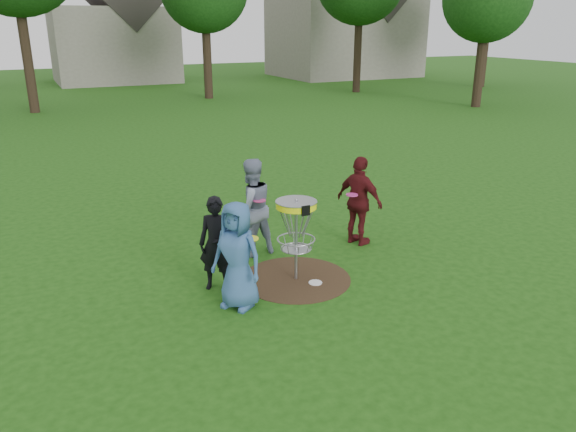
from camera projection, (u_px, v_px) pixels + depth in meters
name	position (u px, v px, depth m)	size (l,w,h in m)	color
ground	(296.00, 279.00, 9.21)	(100.00, 100.00, 0.00)	#19470F
dirt_patch	(296.00, 279.00, 9.21)	(1.80, 1.80, 0.01)	#47331E
player_blue	(237.00, 255.00, 8.08)	(0.79, 0.51, 1.61)	#355D93
player_black	(216.00, 244.00, 8.66)	(0.55, 0.36, 1.50)	black
player_grey	(251.00, 207.00, 9.94)	(0.86, 0.67, 1.76)	#7E89A3
player_maroon	(359.00, 201.00, 10.42)	(0.99, 0.41, 1.69)	#541316
disc_on_grass	(315.00, 283.00, 9.05)	(0.22, 0.22, 0.02)	white
disc_golf_basket	(296.00, 220.00, 8.88)	(0.66, 0.67, 1.38)	#9EA0A5
held_discs	(277.00, 215.00, 9.17)	(2.71, 1.61, 0.18)	#F8F51B
house_row	(143.00, 20.00, 38.00)	(44.50, 10.65, 11.62)	gray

